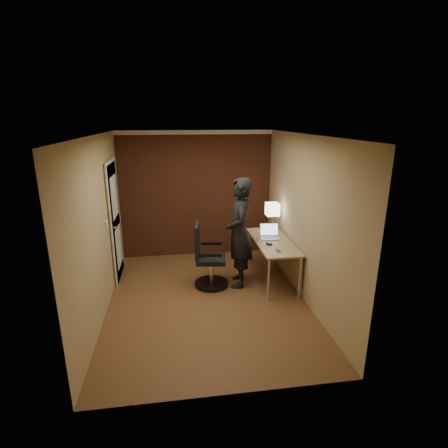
# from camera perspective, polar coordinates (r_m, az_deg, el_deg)

# --- Properties ---
(room) EXTENTS (4.00, 4.00, 4.00)m
(room) POSITION_cam_1_polar(r_m,az_deg,el_deg) (6.57, -6.68, 4.93)
(room) COLOR brown
(room) RESTS_ON ground
(desk) EXTENTS (0.60, 1.50, 0.73)m
(desk) POSITION_cam_1_polar(r_m,az_deg,el_deg) (6.04, 8.58, -3.81)
(desk) COLOR tan
(desk) RESTS_ON ground
(desk_lamp) EXTENTS (0.22, 0.22, 0.54)m
(desk_lamp) POSITION_cam_1_polar(r_m,az_deg,el_deg) (6.32, 7.91, 2.34)
(desk_lamp) COLOR silver
(desk_lamp) RESTS_ON desk
(laptop) EXTENTS (0.34, 0.28, 0.23)m
(laptop) POSITION_cam_1_polar(r_m,az_deg,el_deg) (6.12, 7.46, -1.57)
(laptop) COLOR silver
(laptop) RESTS_ON desk
(mouse) EXTENTS (0.09, 0.11, 0.03)m
(mouse) POSITION_cam_1_polar(r_m,az_deg,el_deg) (5.78, 7.37, -3.22)
(mouse) COLOR black
(mouse) RESTS_ON desk
(phone) EXTENTS (0.07, 0.12, 0.01)m
(phone) POSITION_cam_1_polar(r_m,az_deg,el_deg) (5.53, 8.84, -4.33)
(phone) COLOR black
(phone) RESTS_ON desk
(office_chair) EXTENTS (0.57, 0.63, 1.06)m
(office_chair) POSITION_cam_1_polar(r_m,az_deg,el_deg) (5.83, -2.77, -5.85)
(office_chair) COLOR black
(office_chair) RESTS_ON ground
(person) EXTENTS (0.53, 0.72, 1.83)m
(person) POSITION_cam_1_polar(r_m,az_deg,el_deg) (5.73, 2.52, -1.46)
(person) COLOR black
(person) RESTS_ON ground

